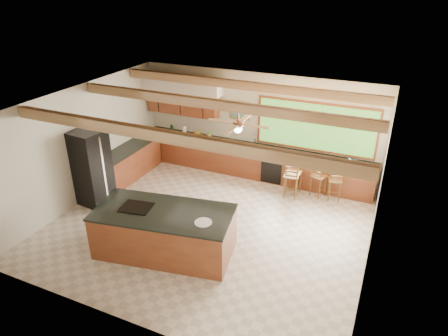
% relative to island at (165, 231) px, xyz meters
% --- Properties ---
extents(ground, '(7.20, 7.20, 0.00)m').
position_rel_island_xyz_m(ground, '(0.43, 1.29, -0.51)').
color(ground, beige).
rests_on(ground, ground).
extents(room_shell, '(7.27, 6.54, 3.02)m').
position_rel_island_xyz_m(room_shell, '(0.26, 1.94, 1.71)').
color(room_shell, beige).
rests_on(room_shell, ground).
extents(counter_run, '(7.12, 3.10, 1.22)m').
position_rel_island_xyz_m(counter_run, '(-0.39, 3.81, -0.04)').
color(counter_run, brown).
rests_on(counter_run, ground).
extents(island, '(3.10, 1.85, 1.03)m').
position_rel_island_xyz_m(island, '(0.00, 0.00, 0.00)').
color(island, brown).
rests_on(island, ground).
extents(refrigerator, '(0.85, 0.83, 1.99)m').
position_rel_island_xyz_m(refrigerator, '(-2.79, 1.07, 0.49)').
color(refrigerator, black).
rests_on(refrigerator, ground).
extents(bar_stool_a, '(0.44, 0.44, 1.06)m').
position_rel_island_xyz_m(bar_stool_a, '(1.84, 3.33, 0.12)').
color(bar_stool_a, brown).
rests_on(bar_stool_a, ground).
extents(bar_stool_b, '(0.46, 0.46, 0.98)m').
position_rel_island_xyz_m(bar_stool_b, '(2.50, 3.68, 0.07)').
color(bar_stool_b, brown).
rests_on(bar_stool_b, ground).
extents(bar_stool_c, '(0.41, 0.41, 1.07)m').
position_rel_island_xyz_m(bar_stool_c, '(1.85, 3.54, 0.13)').
color(bar_stool_c, brown).
rests_on(bar_stool_c, ground).
extents(bar_stool_d, '(0.42, 0.42, 0.95)m').
position_rel_island_xyz_m(bar_stool_d, '(2.93, 3.69, 0.05)').
color(bar_stool_d, brown).
rests_on(bar_stool_d, ground).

